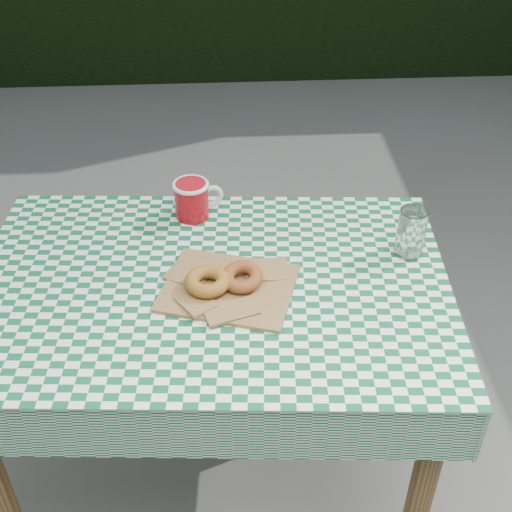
{
  "coord_description": "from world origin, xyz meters",
  "views": [
    {
      "loc": [
        0.02,
        -1.31,
        1.78
      ],
      "look_at": [
        0.1,
        -0.02,
        0.79
      ],
      "focal_mm": 47.81,
      "sensor_mm": 36.0,
      "label": 1
    }
  ],
  "objects_px": {
    "table": "(217,392)",
    "coffee_mug": "(192,200)",
    "paper_bag": "(228,287)",
    "drinking_glass": "(411,233)"
  },
  "relations": [
    {
      "from": "paper_bag",
      "to": "drinking_glass",
      "type": "bearing_deg",
      "value": 14.3
    },
    {
      "from": "table",
      "to": "coffee_mug",
      "type": "distance_m",
      "value": 0.52
    },
    {
      "from": "coffee_mug",
      "to": "drinking_glass",
      "type": "distance_m",
      "value": 0.57
    },
    {
      "from": "coffee_mug",
      "to": "drinking_glass",
      "type": "height_order",
      "value": "drinking_glass"
    },
    {
      "from": "coffee_mug",
      "to": "table",
      "type": "bearing_deg",
      "value": -97.01
    },
    {
      "from": "table",
      "to": "drinking_glass",
      "type": "distance_m",
      "value": 0.67
    },
    {
      "from": "table",
      "to": "coffee_mug",
      "type": "relative_size",
      "value": 6.15
    },
    {
      "from": "table",
      "to": "paper_bag",
      "type": "distance_m",
      "value": 0.39
    },
    {
      "from": "table",
      "to": "drinking_glass",
      "type": "height_order",
      "value": "drinking_glass"
    },
    {
      "from": "table",
      "to": "coffee_mug",
      "type": "bearing_deg",
      "value": 103.33
    }
  ]
}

